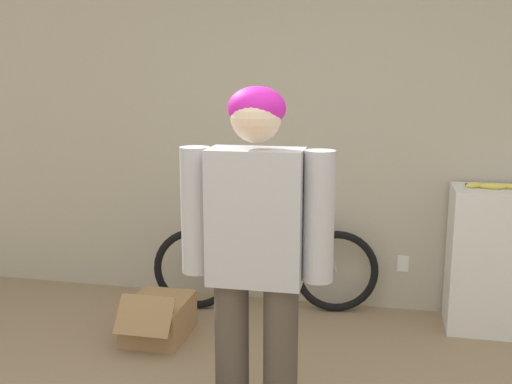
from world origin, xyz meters
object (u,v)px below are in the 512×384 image
object	(u,v)px
person	(256,247)
banana	(492,186)
cardboard_box	(159,318)
bicycle	(265,267)

from	to	relation	value
person	banana	world-z (taller)	person
banana	cardboard_box	size ratio (longest dim) A/B	0.64
banana	cardboard_box	bearing A→B (deg)	-164.74
person	cardboard_box	xyz separation A→B (m)	(-0.87, 1.00, -0.84)
person	bicycle	world-z (taller)	person
banana	cardboard_box	world-z (taller)	banana
person	cardboard_box	world-z (taller)	person
cardboard_box	person	bearing A→B (deg)	-48.78
bicycle	banana	xyz separation A→B (m)	(1.51, -0.02, 0.67)
person	bicycle	xyz separation A→B (m)	(-0.28, 1.59, -0.64)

